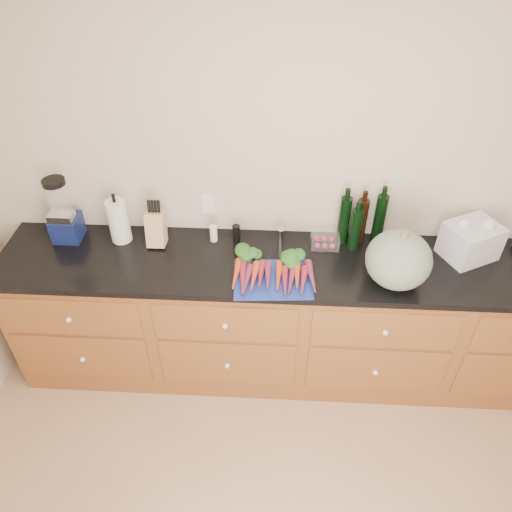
# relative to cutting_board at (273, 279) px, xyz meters

# --- Properties ---
(wall_back) EXTENTS (4.10, 0.05, 2.60)m
(wall_back) POSITION_rel_cutting_board_xyz_m (0.19, 0.48, 0.35)
(wall_back) COLOR beige
(wall_back) RESTS_ON ground
(ceiling) EXTENTS (4.10, 3.30, 0.05)m
(ceiling) POSITION_rel_cutting_board_xyz_m (0.19, -1.14, 1.68)
(ceiling) COLOR silver
(ceiling) RESTS_ON wall_back
(cabinets) EXTENTS (3.60, 0.64, 0.90)m
(cabinets) POSITION_rel_cutting_board_xyz_m (0.19, 0.16, -0.49)
(cabinets) COLOR brown
(cabinets) RESTS_ON ground
(countertop) EXTENTS (3.64, 0.62, 0.04)m
(countertop) POSITION_rel_cutting_board_xyz_m (0.19, 0.16, -0.03)
(countertop) COLOR black
(countertop) RESTS_ON cabinets
(cutting_board) EXTENTS (0.45, 0.36, 0.01)m
(cutting_board) POSITION_rel_cutting_board_xyz_m (0.00, 0.00, 0.00)
(cutting_board) COLOR navy
(cutting_board) RESTS_ON countertop
(carrots) EXTENTS (0.46, 0.33, 0.06)m
(carrots) POSITION_rel_cutting_board_xyz_m (-0.00, 0.04, 0.03)
(carrots) COLOR #C93F17
(carrots) RESTS_ON cutting_board
(squash) EXTENTS (0.35, 0.35, 0.32)m
(squash) POSITION_rel_cutting_board_xyz_m (0.67, 0.02, 0.15)
(squash) COLOR #5B6B5A
(squash) RESTS_ON countertop
(blender_appliance) EXTENTS (0.16, 0.16, 0.41)m
(blender_appliance) POSITION_rel_cutting_board_xyz_m (-1.26, 0.32, 0.18)
(blender_appliance) COLOR #10194C
(blender_appliance) RESTS_ON countertop
(paper_towel) EXTENTS (0.12, 0.12, 0.28)m
(paper_towel) POSITION_rel_cutting_board_xyz_m (-0.94, 0.32, 0.13)
(paper_towel) COLOR white
(paper_towel) RESTS_ON countertop
(knife_block) EXTENTS (0.11, 0.11, 0.22)m
(knife_block) POSITION_rel_cutting_board_xyz_m (-0.71, 0.30, 0.10)
(knife_block) COLOR tan
(knife_block) RESTS_ON countertop
(grinder_salt) EXTENTS (0.05, 0.05, 0.10)m
(grinder_salt) POSITION_rel_cutting_board_xyz_m (-0.37, 0.34, 0.05)
(grinder_salt) COLOR white
(grinder_salt) RESTS_ON countertop
(grinder_pepper) EXTENTS (0.05, 0.05, 0.12)m
(grinder_pepper) POSITION_rel_cutting_board_xyz_m (-0.23, 0.34, 0.05)
(grinder_pepper) COLOR black
(grinder_pepper) RESTS_ON countertop
(canister_chrome) EXTENTS (0.04, 0.04, 0.10)m
(canister_chrome) POSITION_rel_cutting_board_xyz_m (0.04, 0.34, 0.04)
(canister_chrome) COLOR silver
(canister_chrome) RESTS_ON countertop
(tomato_box) EXTENTS (0.17, 0.13, 0.08)m
(tomato_box) POSITION_rel_cutting_board_xyz_m (0.30, 0.33, 0.03)
(tomato_box) COLOR white
(tomato_box) RESTS_ON countertop
(bottles) EXTENTS (0.27, 0.14, 0.33)m
(bottles) POSITION_rel_cutting_board_xyz_m (0.51, 0.37, 0.14)
(bottles) COLOR black
(bottles) RESTS_ON countertop
(grocery_bag) EXTENTS (0.36, 0.34, 0.21)m
(grocery_bag) POSITION_rel_cutting_board_xyz_m (1.14, 0.28, 0.10)
(grocery_bag) COLOR white
(grocery_bag) RESTS_ON countertop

